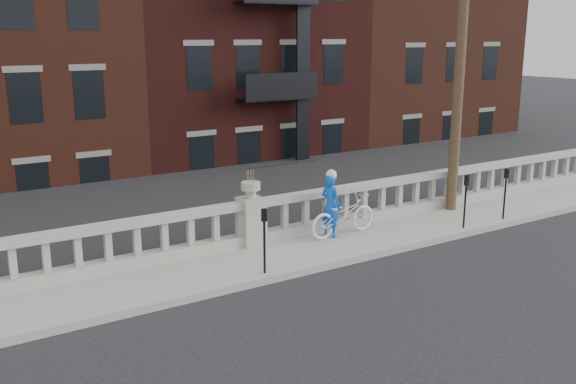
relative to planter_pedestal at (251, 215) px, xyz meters
The scene contains 11 objects.
ground 4.04m from the planter_pedestal, 90.00° to the right, with size 120.00×120.00×0.00m, color black.
sidewalk 1.21m from the planter_pedestal, 90.00° to the right, with size 32.00×2.20×0.15m, color #98978D.
balustrade 0.19m from the planter_pedestal, ahead, with size 28.00×0.34×1.03m.
planter_pedestal is the anchor object (origin of this frame).
lower_level 19.19m from the planter_pedestal, 88.31° to the left, with size 80.00×44.00×20.80m.
utility_pole 7.61m from the planter_pedestal, ahead, with size 1.60×0.28×10.00m.
parking_meter_c 1.94m from the planter_pedestal, 111.46° to the right, with size 0.10×0.09×1.36m.
parking_meter_d 5.43m from the planter_pedestal, 19.37° to the right, with size 0.10×0.09×1.36m.
parking_meter_e 6.86m from the planter_pedestal, 15.21° to the right, with size 0.10×0.09×1.36m.
bicycle 2.29m from the planter_pedestal, 15.37° to the right, with size 0.66×1.91×1.00m, color silver.
cyclist 1.97m from the planter_pedestal, 15.48° to the right, with size 0.56×0.37×1.53m, color blue.
Camera 1 is at (-6.96, -8.49, 4.90)m, focal length 40.00 mm.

